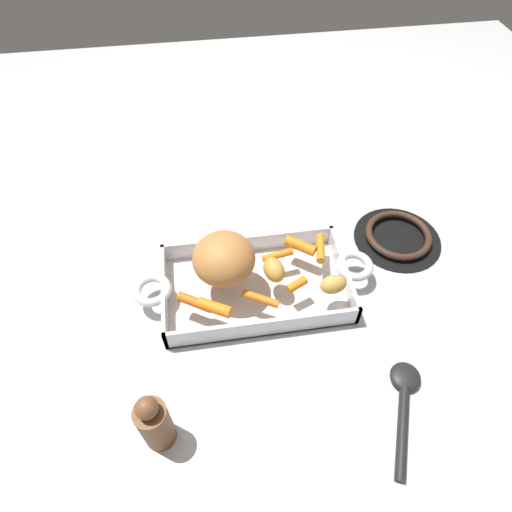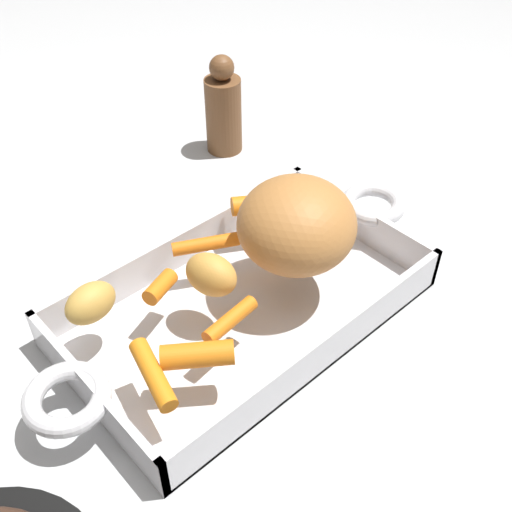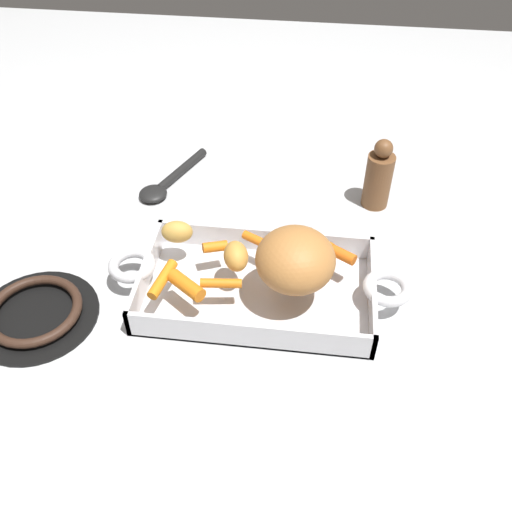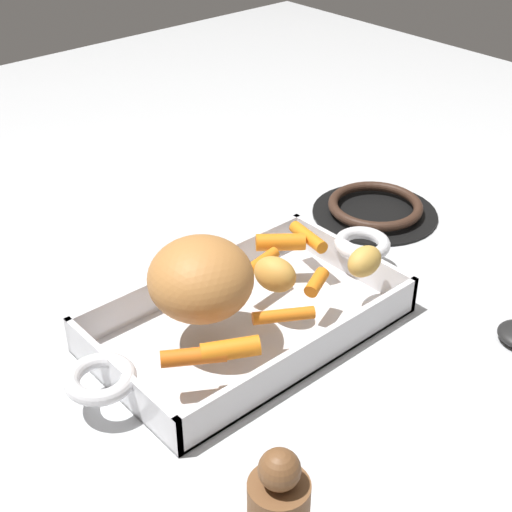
# 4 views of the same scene
# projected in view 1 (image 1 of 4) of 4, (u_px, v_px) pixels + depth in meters

# --- Properties ---
(ground_plane) EXTENTS (2.33, 2.33, 0.00)m
(ground_plane) POSITION_uv_depth(u_px,v_px,m) (256.00, 290.00, 0.90)
(ground_plane) COLOR silver
(roasting_dish) EXTENTS (0.49, 0.22, 0.05)m
(roasting_dish) POSITION_uv_depth(u_px,v_px,m) (256.00, 285.00, 0.88)
(roasting_dish) COLOR silver
(roasting_dish) RESTS_ON ground_plane
(pork_roast) EXTENTS (0.17, 0.17, 0.09)m
(pork_roast) POSITION_uv_depth(u_px,v_px,m) (224.00, 259.00, 0.82)
(pork_roast) COLOR #BB793D
(pork_roast) RESTS_ON roasting_dish
(baby_carrot_long) EXTENTS (0.03, 0.07, 0.02)m
(baby_carrot_long) POSITION_uv_depth(u_px,v_px,m) (320.00, 248.00, 0.89)
(baby_carrot_long) COLOR orange
(baby_carrot_long) RESTS_ON roasting_dish
(baby_carrot_short) EXTENTS (0.07, 0.05, 0.02)m
(baby_carrot_short) POSITION_uv_depth(u_px,v_px,m) (195.00, 302.00, 0.81)
(baby_carrot_short) COLOR orange
(baby_carrot_short) RESTS_ON roasting_dish
(baby_carrot_northeast) EXTENTS (0.05, 0.03, 0.02)m
(baby_carrot_northeast) POSITION_uv_depth(u_px,v_px,m) (297.00, 285.00, 0.83)
(baby_carrot_northeast) COLOR orange
(baby_carrot_northeast) RESTS_ON roasting_dish
(baby_carrot_southeast) EXTENTS (0.07, 0.06, 0.02)m
(baby_carrot_southeast) POSITION_uv_depth(u_px,v_px,m) (300.00, 246.00, 0.89)
(baby_carrot_southeast) COLOR orange
(baby_carrot_southeast) RESTS_ON roasting_dish
(baby_carrot_southwest) EXTENTS (0.07, 0.02, 0.02)m
(baby_carrot_southwest) POSITION_uv_depth(u_px,v_px,m) (278.00, 255.00, 0.88)
(baby_carrot_southwest) COLOR orange
(baby_carrot_southwest) RESTS_ON roasting_dish
(baby_carrot_northwest) EXTENTS (0.07, 0.05, 0.02)m
(baby_carrot_northwest) POSITION_uv_depth(u_px,v_px,m) (258.00, 299.00, 0.81)
(baby_carrot_northwest) COLOR orange
(baby_carrot_northwest) RESTS_ON roasting_dish
(baby_carrot_center_right) EXTENTS (0.07, 0.05, 0.02)m
(baby_carrot_center_right) POSITION_uv_depth(u_px,v_px,m) (215.00, 308.00, 0.80)
(baby_carrot_center_right) COLOR orange
(baby_carrot_center_right) RESTS_ON roasting_dish
(potato_halved) EXTENTS (0.06, 0.04, 0.04)m
(potato_halved) POSITION_uv_depth(u_px,v_px,m) (333.00, 284.00, 0.82)
(potato_halved) COLOR gold
(potato_halved) RESTS_ON roasting_dish
(potato_near_roast) EXTENTS (0.05, 0.06, 0.04)m
(potato_near_roast) POSITION_uv_depth(u_px,v_px,m) (274.00, 270.00, 0.84)
(potato_near_roast) COLOR gold
(potato_near_roast) RESTS_ON roasting_dish
(stove_burner_rear) EXTENTS (0.20, 0.20, 0.02)m
(stove_burner_rear) POSITION_uv_depth(u_px,v_px,m) (398.00, 237.00, 0.98)
(stove_burner_rear) COLOR black
(stove_burner_rear) RESTS_ON ground_plane
(serving_spoon) EXTENTS (0.11, 0.20, 0.02)m
(serving_spoon) POSITION_uv_depth(u_px,v_px,m) (404.00, 400.00, 0.74)
(serving_spoon) COLOR black
(serving_spoon) RESTS_ON ground_plane
(pepper_mill) EXTENTS (0.05, 0.05, 0.14)m
(pepper_mill) POSITION_uv_depth(u_px,v_px,m) (154.00, 423.00, 0.66)
(pepper_mill) COLOR brown
(pepper_mill) RESTS_ON ground_plane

